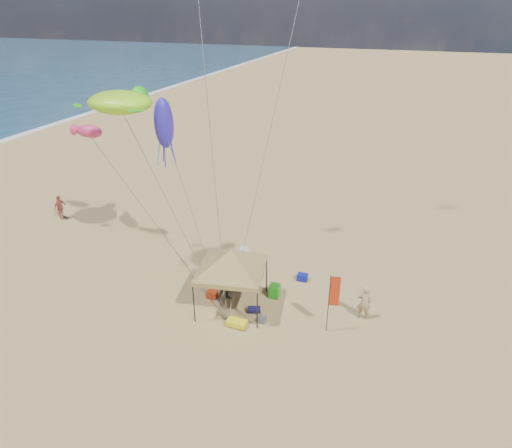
{
  "coord_description": "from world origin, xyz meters",
  "views": [
    {
      "loc": [
        6.29,
        -14.4,
        13.26
      ],
      "look_at": [
        0.0,
        3.0,
        4.0
      ],
      "focal_mm": 31.09,
      "sensor_mm": 36.0,
      "label": 1
    }
  ],
  "objects_px": {
    "cooler_blue": "(302,277)",
    "feather_flag": "(333,295)",
    "chair_green": "(275,291)",
    "person_near_c": "(244,262)",
    "chair_yellow": "(208,273)",
    "person_near_b": "(226,284)",
    "person_near_a": "(364,302)",
    "canopy_tent": "(231,252)",
    "cooler_red": "(212,294)",
    "beach_cart": "(237,323)",
    "person_far_a": "(60,207)"
  },
  "relations": [
    {
      "from": "cooler_blue",
      "to": "chair_yellow",
      "type": "distance_m",
      "value": 5.04
    },
    {
      "from": "cooler_red",
      "to": "chair_green",
      "type": "xyz_separation_m",
      "value": [
        2.91,
        1.13,
        0.16
      ]
    },
    {
      "from": "canopy_tent",
      "to": "person_near_a",
      "type": "relative_size",
      "value": 3.32
    },
    {
      "from": "feather_flag",
      "to": "person_near_b",
      "type": "relative_size",
      "value": 1.63
    },
    {
      "from": "person_near_a",
      "to": "beach_cart",
      "type": "bearing_deg",
      "value": 12.16
    },
    {
      "from": "cooler_red",
      "to": "person_near_a",
      "type": "distance_m",
      "value": 7.39
    },
    {
      "from": "chair_yellow",
      "to": "person_far_a",
      "type": "bearing_deg",
      "value": 165.16
    },
    {
      "from": "cooler_red",
      "to": "person_near_c",
      "type": "distance_m",
      "value": 2.51
    },
    {
      "from": "canopy_tent",
      "to": "person_near_b",
      "type": "xyz_separation_m",
      "value": [
        -0.47,
        0.36,
        -2.12
      ]
    },
    {
      "from": "beach_cart",
      "to": "person_near_c",
      "type": "relative_size",
      "value": 0.47
    },
    {
      "from": "person_near_a",
      "to": "person_near_c",
      "type": "relative_size",
      "value": 0.91
    },
    {
      "from": "chair_green",
      "to": "beach_cart",
      "type": "distance_m",
      "value": 2.93
    },
    {
      "from": "person_near_a",
      "to": "person_near_b",
      "type": "bearing_deg",
      "value": -6.46
    },
    {
      "from": "chair_yellow",
      "to": "person_near_b",
      "type": "relative_size",
      "value": 0.38
    },
    {
      "from": "chair_green",
      "to": "person_near_a",
      "type": "height_order",
      "value": "person_near_a"
    },
    {
      "from": "feather_flag",
      "to": "cooler_blue",
      "type": "relative_size",
      "value": 5.5
    },
    {
      "from": "feather_flag",
      "to": "beach_cart",
      "type": "relative_size",
      "value": 3.3
    },
    {
      "from": "cooler_blue",
      "to": "feather_flag",
      "type": "bearing_deg",
      "value": -58.3
    },
    {
      "from": "canopy_tent",
      "to": "cooler_red",
      "type": "height_order",
      "value": "canopy_tent"
    },
    {
      "from": "cooler_blue",
      "to": "beach_cart",
      "type": "distance_m",
      "value": 5.04
    },
    {
      "from": "cooler_red",
      "to": "chair_yellow",
      "type": "height_order",
      "value": "chair_yellow"
    },
    {
      "from": "beach_cart",
      "to": "person_near_c",
      "type": "height_order",
      "value": "person_near_c"
    },
    {
      "from": "cooler_red",
      "to": "beach_cart",
      "type": "xyz_separation_m",
      "value": [
        1.98,
        -1.64,
        0.01
      ]
    },
    {
      "from": "chair_yellow",
      "to": "cooler_blue",
      "type": "bearing_deg",
      "value": 17.73
    },
    {
      "from": "chair_green",
      "to": "person_near_c",
      "type": "relative_size",
      "value": 0.37
    },
    {
      "from": "chair_yellow",
      "to": "person_near_b",
      "type": "xyz_separation_m",
      "value": [
        1.68,
        -1.4,
        0.56
      ]
    },
    {
      "from": "chair_yellow",
      "to": "person_far_a",
      "type": "distance_m",
      "value": 13.13
    },
    {
      "from": "canopy_tent",
      "to": "feather_flag",
      "type": "relative_size",
      "value": 1.96
    },
    {
      "from": "cooler_red",
      "to": "chair_green",
      "type": "height_order",
      "value": "chair_green"
    },
    {
      "from": "canopy_tent",
      "to": "person_near_b",
      "type": "bearing_deg",
      "value": 142.13
    },
    {
      "from": "feather_flag",
      "to": "person_far_a",
      "type": "height_order",
      "value": "feather_flag"
    },
    {
      "from": "feather_flag",
      "to": "cooler_red",
      "type": "xyz_separation_m",
      "value": [
        -6.05,
        0.51,
        -1.8
      ]
    },
    {
      "from": "feather_flag",
      "to": "person_near_b",
      "type": "height_order",
      "value": "feather_flag"
    },
    {
      "from": "cooler_blue",
      "to": "chair_yellow",
      "type": "relative_size",
      "value": 0.77
    },
    {
      "from": "beach_cart",
      "to": "person_near_b",
      "type": "xyz_separation_m",
      "value": [
        -1.25,
        1.74,
        0.71
      ]
    },
    {
      "from": "cooler_red",
      "to": "cooler_blue",
      "type": "relative_size",
      "value": 1.0
    },
    {
      "from": "chair_green",
      "to": "person_far_a",
      "type": "xyz_separation_m",
      "value": [
        -16.54,
        3.73,
        0.47
      ]
    },
    {
      "from": "chair_green",
      "to": "beach_cart",
      "type": "xyz_separation_m",
      "value": [
        -0.93,
        -2.77,
        -0.15
      ]
    },
    {
      "from": "canopy_tent",
      "to": "person_far_a",
      "type": "bearing_deg",
      "value": 160.92
    },
    {
      "from": "feather_flag",
      "to": "person_near_a",
      "type": "bearing_deg",
      "value": 50.11
    },
    {
      "from": "cooler_blue",
      "to": "chair_yellow",
      "type": "height_order",
      "value": "chair_yellow"
    },
    {
      "from": "person_far_a",
      "to": "canopy_tent",
      "type": "bearing_deg",
      "value": -108.6
    },
    {
      "from": "chair_green",
      "to": "person_near_b",
      "type": "bearing_deg",
      "value": -154.7
    },
    {
      "from": "canopy_tent",
      "to": "feather_flag",
      "type": "xyz_separation_m",
      "value": [
        4.85,
        -0.25,
        -1.05
      ]
    },
    {
      "from": "person_near_c",
      "to": "person_near_a",
      "type": "bearing_deg",
      "value": 164.31
    },
    {
      "from": "person_near_c",
      "to": "person_far_a",
      "type": "bearing_deg",
      "value": -14.8
    },
    {
      "from": "person_near_b",
      "to": "person_far_a",
      "type": "relative_size",
      "value": 1.11
    },
    {
      "from": "canopy_tent",
      "to": "beach_cart",
      "type": "distance_m",
      "value": 3.25
    },
    {
      "from": "cooler_red",
      "to": "person_far_a",
      "type": "bearing_deg",
      "value": 160.35
    },
    {
      "from": "feather_flag",
      "to": "chair_green",
      "type": "xyz_separation_m",
      "value": [
        -3.14,
        1.64,
        -1.64
      ]
    }
  ]
}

